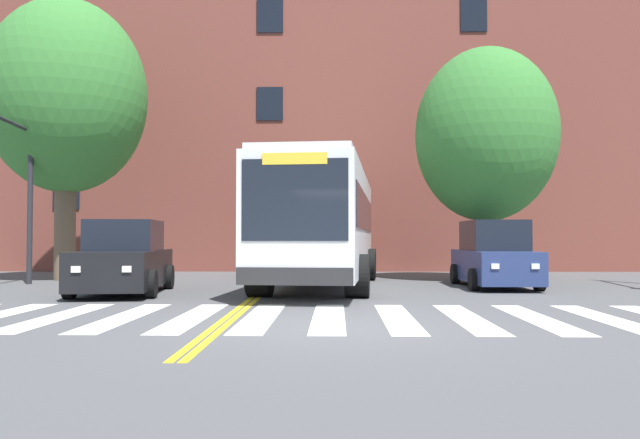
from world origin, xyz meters
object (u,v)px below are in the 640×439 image
car_navy_far_lane (494,257)px  traffic_light_far_corner (13,167)px  street_tree_curbside_small (67,97)px  car_black_near_lane (124,260)px  car_tan_behind_bus (355,250)px  city_bus (324,222)px  street_tree_curbside_large (486,135)px

car_navy_far_lane → traffic_light_far_corner: 13.92m
traffic_light_far_corner → street_tree_curbside_small: street_tree_curbside_small is taller
car_black_near_lane → car_tan_behind_bus: (6.41, 13.32, -0.01)m
city_bus → street_tree_curbside_large: bearing=22.8°
city_bus → street_tree_curbside_large: street_tree_curbside_large is taller
car_tan_behind_bus → traffic_light_far_corner: 15.62m
car_black_near_lane → car_navy_far_lane: car_navy_far_lane is taller
car_navy_far_lane → street_tree_curbside_large: (0.45, 2.64, 3.93)m
traffic_light_far_corner → car_tan_behind_bus: bearing=48.6°
car_black_near_lane → street_tree_curbside_large: 12.07m
car_black_near_lane → city_bus: bearing=26.8°
city_bus → street_tree_curbside_large: 6.47m
street_tree_curbside_large → street_tree_curbside_small: (-13.95, 0.08, 1.32)m
car_tan_behind_bus → street_tree_curbside_large: 10.21m
car_black_near_lane → street_tree_curbside_large: size_ratio=0.59×
street_tree_curbside_large → street_tree_curbside_small: bearing=179.7°
car_tan_behind_bus → street_tree_curbside_small: bearing=-139.8°
city_bus → street_tree_curbside_small: bearing=165.0°
car_tan_behind_bus → car_black_near_lane: bearing=-115.7°
car_black_near_lane → traffic_light_far_corner: bearing=154.9°
car_tan_behind_bus → street_tree_curbside_small: (-10.01, -8.46, 5.28)m
traffic_light_far_corner → car_black_near_lane: bearing=-25.1°
city_bus → traffic_light_far_corner: size_ratio=2.21×
car_navy_far_lane → street_tree_curbside_small: 14.73m
car_black_near_lane → car_tan_behind_bus: bearing=64.3°
city_bus → street_tree_curbside_small: 9.90m
city_bus → car_tan_behind_bus: size_ratio=2.90×
traffic_light_far_corner → street_tree_curbside_small: 4.11m
car_tan_behind_bus → car_navy_far_lane: bearing=-72.7°
car_navy_far_lane → car_tan_behind_bus: bearing=107.3°
city_bus → car_black_near_lane: 5.74m
car_navy_far_lane → car_black_near_lane: bearing=-167.8°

